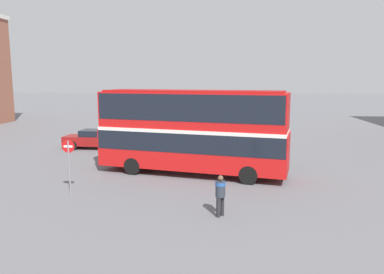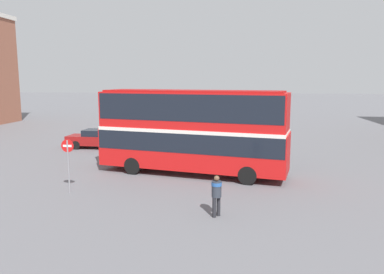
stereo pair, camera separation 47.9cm
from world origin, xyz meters
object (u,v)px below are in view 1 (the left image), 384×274
pedestrian_foreground (220,191)px  parked_car_kerb_near (95,139)px  no_entry_sign (69,158)px  double_decker_bus (192,127)px

pedestrian_foreground → parked_car_kerb_near: (-10.05, 13.72, -0.26)m
no_entry_sign → pedestrian_foreground: bearing=-17.7°
pedestrian_foreground → parked_car_kerb_near: bearing=-14.8°
pedestrian_foreground → double_decker_bus: bearing=-35.9°
double_decker_bus → no_entry_sign: (-5.39, -4.26, -1.00)m
pedestrian_foreground → no_entry_sign: (-7.15, 2.28, 0.70)m
no_entry_sign → parked_car_kerb_near: bearing=104.2°
double_decker_bus → pedestrian_foreground: double_decker_bus is taller
pedestrian_foreground → parked_car_kerb_near: 17.01m
double_decker_bus → pedestrian_foreground: 6.98m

